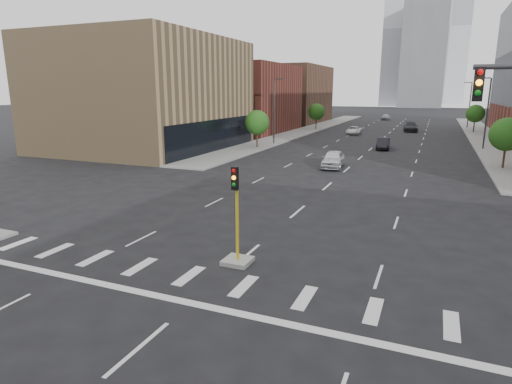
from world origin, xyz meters
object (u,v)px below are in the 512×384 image
Objects in this scene: car_mid_right at (383,143)px; car_far_left at (354,130)px; car_distant at (386,117)px; median_traffic_signal at (237,243)px; car_near_left at (333,159)px; car_deep_right at (411,127)px.

car_mid_right is 0.93× the size of car_far_left.
car_distant is (1.01, 40.37, 0.08)m from car_far_left.
median_traffic_signal is 59.74m from car_far_left.
median_traffic_signal is 0.89× the size of car_near_left.
car_near_left is at bearing -84.15° from car_distant.
car_distant is at bearing 87.59° from car_near_left.
car_mid_right is 0.77× the size of car_deep_right.
car_near_left is 34.09m from car_far_left.
car_deep_right is (3.32, 68.79, -0.12)m from median_traffic_signal.
car_near_left is 74.28m from car_distant.
median_traffic_signal reaches higher than car_distant.
median_traffic_signal is 25.68m from car_near_left.
car_distant is (-2.96, 74.22, -0.08)m from car_near_left.
car_mid_right is (1.50, 41.62, -0.23)m from median_traffic_signal.
car_near_left is at bearing -104.82° from car_mid_right.
car_mid_right reaches higher than car_far_left.
median_traffic_signal is at bearing -91.34° from car_near_left.
car_far_left is at bearing -87.86° from car_distant.
car_deep_right reaches higher than car_mid_right.
car_distant is (-5.96, 58.24, 0.01)m from car_mid_right.
car_far_left is (-3.97, 33.85, -0.17)m from car_near_left.
car_deep_right reaches higher than car_distant.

